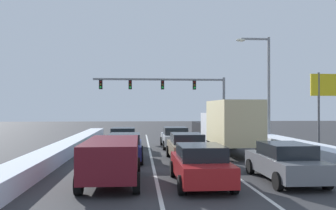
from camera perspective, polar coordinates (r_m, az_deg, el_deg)
The scene contains 17 objects.
ground_plane at distance 18.73m, azimuth 2.71°, elevation -9.41°, with size 120.00×120.00×0.00m, color #333335.
lane_stripe_between_right_lane_and_center_lane at distance 21.99m, azimuth 6.13°, elevation -8.08°, with size 0.14×33.65×0.01m, color silver.
lane_stripe_between_center_lane_and_left_lane at distance 21.62m, azimuth -2.85°, elevation -8.21°, with size 0.14×33.65×0.01m, color silver.
snow_bank_right_shoulder at distance 23.50m, azimuth 19.02°, elevation -6.46°, with size 1.66×33.65×0.91m, color silver.
snow_bank_left_shoulder at distance 22.07m, azimuth -16.85°, elevation -7.08°, with size 1.35×33.65×0.74m, color silver.
sedan_gray_right_lane_nearest at distance 14.71m, azimuth 18.57°, elevation -8.81°, with size 2.00×4.50×1.51m.
box_truck_right_lane_second at distance 22.31m, azimuth 10.05°, elevation -3.08°, with size 2.53×7.20×3.36m.
suv_black_right_lane_third at distance 30.85m, azimuth 6.40°, elevation -4.03°, with size 2.16×4.90×1.67m.
sedan_red_center_lane_nearest at distance 13.40m, azimuth 5.29°, elevation -9.64°, with size 2.00×4.50×1.51m.
sedan_tan_center_lane_second at distance 19.34m, azimuth 3.07°, elevation -6.85°, with size 2.00×4.50×1.51m.
sedan_silver_center_lane_third at distance 25.72m, azimuth 1.16°, elevation -5.29°, with size 2.00×4.50×1.51m.
suv_maroon_left_lane_nearest at distance 13.63m, azimuth -9.17°, elevation -8.42°, with size 2.16×4.90×1.67m.
sedan_navy_left_lane_second at distance 19.38m, azimuth -7.09°, elevation -6.83°, with size 2.00×4.50×1.51m.
sedan_green_left_lane_third at distance 25.19m, azimuth -7.31°, elevation -5.39°, with size 2.00×4.50×1.51m.
traffic_light_gantry at distance 36.94m, azimuth 1.13°, elevation 2.54°, with size 14.00×0.47×6.20m.
street_lamp_right_mid at distance 27.77m, azimuth 15.47°, elevation 3.81°, with size 2.66×0.36×8.36m.
roadside_sign_right at distance 28.03m, azimuth 25.23°, elevation 1.81°, with size 3.20×0.16×5.50m.
Camera 1 is at (-2.34, -6.13, 2.88)m, focal length 37.25 mm.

